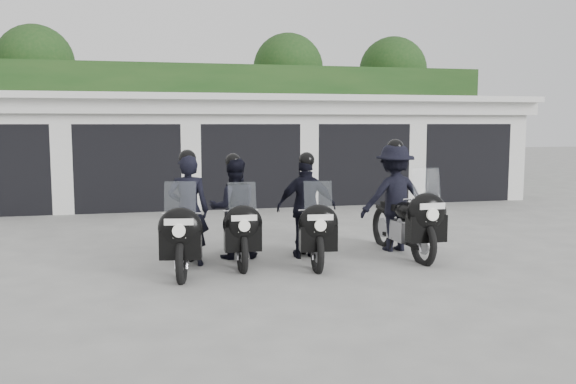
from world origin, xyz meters
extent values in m
plane|color=#979792|center=(0.00, 0.00, 0.00)|extent=(80.00, 80.00, 0.00)
cube|color=silver|center=(0.00, 8.50, 1.40)|extent=(16.00, 6.00, 2.80)
cube|color=silver|center=(0.00, 8.30, 2.88)|extent=(16.40, 6.80, 0.16)
cube|color=silver|center=(0.00, 5.25, 2.65)|extent=(16.40, 0.12, 0.40)
cube|color=black|center=(0.00, 5.48, 0.12)|extent=(16.00, 0.06, 0.24)
cube|color=black|center=(-6.20, 6.70, 1.10)|extent=(2.60, 2.60, 2.20)
cube|color=silver|center=(-4.65, 5.65, 1.40)|extent=(0.50, 0.50, 2.80)
cube|color=black|center=(-3.10, 6.70, 1.10)|extent=(2.60, 2.60, 2.20)
cube|color=silver|center=(-3.10, 5.65, 2.50)|extent=(2.60, 0.50, 0.60)
cube|color=silver|center=(-1.55, 5.65, 1.40)|extent=(0.50, 0.50, 2.80)
cube|color=black|center=(0.00, 6.70, 1.10)|extent=(2.60, 2.60, 2.20)
cube|color=silver|center=(0.00, 5.65, 2.50)|extent=(2.60, 0.50, 0.60)
cube|color=silver|center=(1.55, 5.65, 1.40)|extent=(0.50, 0.50, 2.80)
cube|color=black|center=(3.10, 6.70, 1.10)|extent=(2.60, 2.60, 2.20)
cube|color=silver|center=(3.10, 5.65, 2.50)|extent=(2.60, 0.50, 0.60)
cube|color=silver|center=(4.65, 5.65, 1.40)|extent=(0.50, 0.50, 2.80)
cube|color=black|center=(6.20, 6.70, 1.10)|extent=(2.60, 2.60, 2.20)
cube|color=silver|center=(6.20, 5.65, 2.50)|extent=(2.60, 0.50, 0.60)
cube|color=silver|center=(7.75, 5.65, 1.40)|extent=(0.50, 0.50, 2.80)
cube|color=#183814|center=(0.00, 12.50, 2.15)|extent=(20.00, 2.00, 4.30)
sphere|color=#183814|center=(-6.50, 14.00, 4.40)|extent=(2.80, 2.80, 2.80)
cylinder|color=black|center=(-6.50, 14.00, 1.65)|extent=(0.24, 0.24, 3.30)
sphere|color=#183814|center=(3.00, 14.00, 4.40)|extent=(2.80, 2.80, 2.80)
cylinder|color=black|center=(3.00, 14.00, 1.65)|extent=(0.24, 0.24, 3.30)
sphere|color=#183814|center=(7.50, 14.00, 4.40)|extent=(2.80, 2.80, 2.80)
cylinder|color=black|center=(7.50, 14.00, 1.65)|extent=(0.24, 0.24, 3.30)
torus|color=black|center=(-2.23, -1.62, 0.31)|extent=(0.23, 0.73, 0.72)
torus|color=black|center=(-1.98, -0.22, 0.31)|extent=(0.23, 0.73, 0.72)
cube|color=#A5A5AA|center=(-2.10, -0.90, 0.38)|extent=(0.35, 0.58, 0.32)
cube|color=black|center=(-2.11, -0.92, 0.22)|extent=(0.30, 1.28, 0.06)
ellipsoid|color=black|center=(-2.13, -1.07, 0.71)|extent=(0.41, 0.62, 0.29)
cube|color=black|center=(-2.06, -0.65, 0.73)|extent=(0.35, 0.58, 0.10)
ellipsoid|color=black|center=(-2.24, -1.70, 0.77)|extent=(0.67, 0.43, 0.59)
cube|color=black|center=(-2.24, -1.70, 0.55)|extent=(0.60, 0.31, 0.40)
cube|color=#B2BFC6|center=(-2.24, -1.67, 1.17)|extent=(0.45, 0.19, 0.51)
cylinder|color=silver|center=(-2.21, -1.51, 0.95)|extent=(0.55, 0.12, 0.03)
cube|color=white|center=(-2.27, -1.87, 0.89)|extent=(0.39, 0.08, 0.09)
cube|color=white|center=(-2.26, -1.84, 0.71)|extent=(0.18, 0.05, 0.10)
imported|color=black|center=(-2.05, -0.63, 0.87)|extent=(0.70, 0.52, 1.74)
sphere|color=black|center=(-2.05, -0.63, 1.69)|extent=(0.27, 0.27, 0.27)
torus|color=black|center=(-1.31, -1.22, 0.29)|extent=(0.11, 0.69, 0.69)
torus|color=black|center=(-1.29, 0.14, 0.29)|extent=(0.11, 0.69, 0.69)
cube|color=#A5A5AA|center=(-1.30, -0.53, 0.36)|extent=(0.25, 0.52, 0.30)
cube|color=black|center=(-1.30, -0.54, 0.21)|extent=(0.09, 1.23, 0.06)
ellipsoid|color=black|center=(-1.30, -0.69, 0.68)|extent=(0.31, 0.55, 0.27)
cube|color=black|center=(-1.29, -0.28, 0.70)|extent=(0.25, 0.52, 0.09)
ellipsoid|color=black|center=(-1.31, -1.30, 0.74)|extent=(0.60, 0.32, 0.57)
cube|color=black|center=(-1.31, -1.30, 0.52)|extent=(0.55, 0.22, 0.38)
cube|color=#B2BFC6|center=(-1.31, -1.27, 1.12)|extent=(0.42, 0.11, 0.48)
cylinder|color=silver|center=(-1.30, -1.11, 0.91)|extent=(0.53, 0.03, 0.03)
cube|color=white|center=(-1.31, -1.46, 0.85)|extent=(0.38, 0.02, 0.09)
cube|color=white|center=(-1.31, -1.43, 0.68)|extent=(0.17, 0.02, 0.09)
imported|color=black|center=(-1.29, -0.26, 0.83)|extent=(0.81, 0.64, 1.66)
sphere|color=black|center=(-1.29, -0.26, 1.61)|extent=(0.26, 0.26, 0.26)
torus|color=black|center=(-0.21, -1.49, 0.30)|extent=(0.17, 0.70, 0.70)
torus|color=black|center=(-0.08, -0.12, 0.30)|extent=(0.17, 0.70, 0.70)
cube|color=#A5A5AA|center=(-0.14, -0.78, 0.36)|extent=(0.30, 0.55, 0.31)
cube|color=black|center=(-0.14, -0.80, 0.21)|extent=(0.19, 1.24, 0.06)
ellipsoid|color=black|center=(-0.16, -0.95, 0.69)|extent=(0.36, 0.58, 0.28)
cube|color=black|center=(-0.12, -0.54, 0.71)|extent=(0.30, 0.55, 0.10)
ellipsoid|color=black|center=(-0.22, -1.56, 0.75)|extent=(0.63, 0.37, 0.57)
cube|color=black|center=(-0.22, -1.56, 0.53)|extent=(0.57, 0.26, 0.38)
cube|color=#B2BFC6|center=(-0.21, -1.54, 1.13)|extent=(0.43, 0.15, 0.49)
cylinder|color=silver|center=(-0.20, -1.37, 0.92)|extent=(0.54, 0.08, 0.03)
cube|color=white|center=(-0.23, -1.73, 0.86)|extent=(0.38, 0.05, 0.09)
cube|color=white|center=(-0.23, -1.70, 0.69)|extent=(0.17, 0.03, 0.10)
imported|color=black|center=(-0.12, -0.52, 0.84)|extent=(1.03, 0.65, 1.68)
sphere|color=black|center=(-0.12, -0.52, 1.63)|extent=(0.26, 0.26, 0.26)
torus|color=black|center=(1.57, -1.39, 0.33)|extent=(0.15, 0.78, 0.78)
torus|color=black|center=(1.51, 0.14, 0.33)|extent=(0.15, 0.78, 0.78)
cube|color=#A5A5AA|center=(1.54, -0.60, 0.40)|extent=(0.30, 0.60, 0.34)
cube|color=black|center=(1.54, -0.62, 0.23)|extent=(0.14, 1.39, 0.06)
ellipsoid|color=black|center=(1.54, -0.78, 0.77)|extent=(0.37, 0.63, 0.31)
cube|color=black|center=(1.53, -0.32, 0.79)|extent=(0.30, 0.60, 0.11)
ellipsoid|color=black|center=(1.57, -1.47, 0.83)|extent=(0.68, 0.38, 0.64)
cube|color=black|center=(1.57, -1.47, 0.59)|extent=(0.63, 0.26, 0.43)
cube|color=#B2BFC6|center=(1.57, -1.44, 1.26)|extent=(0.47, 0.14, 0.54)
cylinder|color=silver|center=(1.56, -1.26, 1.02)|extent=(0.60, 0.05, 0.03)
cube|color=white|center=(1.58, -1.65, 0.96)|extent=(0.43, 0.03, 0.10)
cube|color=white|center=(1.58, -1.62, 0.77)|extent=(0.19, 0.02, 0.11)
imported|color=black|center=(1.52, -0.30, 0.93)|extent=(1.23, 0.67, 1.87)
sphere|color=black|center=(1.52, -0.30, 1.81)|extent=(0.29, 0.29, 0.29)
camera|label=1|loc=(-2.70, -10.13, 2.23)|focal=38.00mm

